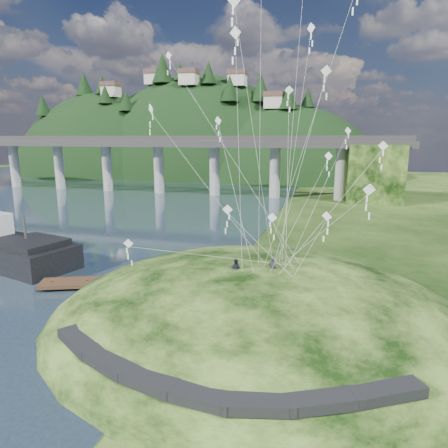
# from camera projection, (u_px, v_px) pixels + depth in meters

# --- Properties ---
(ground) EXTENTS (320.00, 320.00, 0.00)m
(ground) POSITION_uv_depth(u_px,v_px,m) (158.00, 319.00, 32.92)
(ground) COLOR black
(ground) RESTS_ON ground
(grass_hill) EXTENTS (36.00, 32.00, 13.00)m
(grass_hill) POSITION_uv_depth(u_px,v_px,m) (257.00, 337.00, 33.00)
(grass_hill) COLOR black
(grass_hill) RESTS_ON ground
(footpath) EXTENTS (22.29, 5.84, 0.83)m
(footpath) POSITION_uv_depth(u_px,v_px,m) (207.00, 378.00, 21.34)
(footpath) COLOR black
(footpath) RESTS_ON ground
(bridge) EXTENTS (160.00, 11.00, 15.00)m
(bridge) POSITION_uv_depth(u_px,v_px,m) (178.00, 157.00, 103.74)
(bridge) COLOR #2D2B2B
(bridge) RESTS_ON ground
(far_ridge) EXTENTS (153.00, 70.00, 94.50)m
(far_ridge) POSITION_uv_depth(u_px,v_px,m) (188.00, 193.00, 160.93)
(far_ridge) COLOR black
(far_ridge) RESTS_ON ground
(wooden_dock) EXTENTS (15.63, 8.19, 1.13)m
(wooden_dock) POSITION_uv_depth(u_px,v_px,m) (122.00, 281.00, 40.17)
(wooden_dock) COLOR #362216
(wooden_dock) RESTS_ON ground
(kite_flyers) EXTENTS (3.42, 1.33, 1.69)m
(kite_flyers) POSITION_uv_depth(u_px,v_px,m) (248.00, 258.00, 30.07)
(kite_flyers) COLOR #242730
(kite_flyers) RESTS_ON ground
(kite_swarm) EXTENTS (19.60, 16.22, 21.96)m
(kite_swarm) POSITION_uv_depth(u_px,v_px,m) (268.00, 105.00, 30.25)
(kite_swarm) COLOR white
(kite_swarm) RESTS_ON ground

